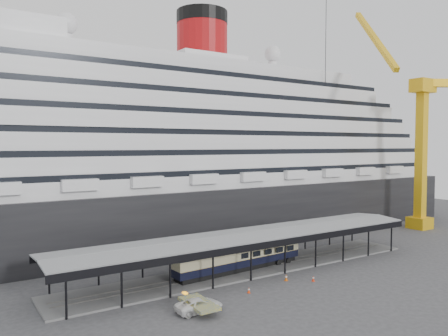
{
  "coord_description": "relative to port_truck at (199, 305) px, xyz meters",
  "views": [
    {
      "loc": [
        -36.18,
        -43.81,
        17.53
      ],
      "look_at": [
        -2.44,
        8.0,
        14.29
      ],
      "focal_mm": 35.0,
      "sensor_mm": 36.0,
      "label": 1
    }
  ],
  "objects": [
    {
      "name": "traffic_cone_mid",
      "position": [
        17.48,
        0.92,
        -0.34
      ],
      "size": [
        0.4,
        0.4,
        0.74
      ],
      "rotation": [
        0.0,
        0.0,
        -0.06
      ],
      "color": "red",
      "rests_on": "ground"
    },
    {
      "name": "cruise_ship",
      "position": [
        13.85,
        36.62,
        17.64
      ],
      "size": [
        130.0,
        30.0,
        43.9
      ],
      "color": "black",
      "rests_on": "ground"
    },
    {
      "name": "traffic_cone_right",
      "position": [
        14.73,
        3.02,
        -0.3
      ],
      "size": [
        0.54,
        0.54,
        0.84
      ],
      "rotation": [
        0.0,
        0.0,
        0.33
      ],
      "color": "#D0560B",
      "rests_on": "ground"
    },
    {
      "name": "ground",
      "position": [
        13.8,
        4.62,
        -0.71
      ],
      "size": [
        200.0,
        200.0,
        0.0
      ],
      "primitive_type": "plane",
      "color": "#3A3A3C",
      "rests_on": "ground"
    },
    {
      "name": "crane_yellow",
      "position": [
        60.86,
        15.16,
        19.25
      ],
      "size": [
        23.83,
        18.78,
        47.6
      ],
      "color": "gold",
      "rests_on": "ground"
    },
    {
      "name": "platform_canopy",
      "position": [
        13.8,
        9.62,
        1.65
      ],
      "size": [
        56.0,
        9.18,
        5.3
      ],
      "color": "slate",
      "rests_on": "ground"
    },
    {
      "name": "traffic_cone_left",
      "position": [
        7.87,
        1.85,
        -0.36
      ],
      "size": [
        0.47,
        0.47,
        0.71
      ],
      "rotation": [
        0.0,
        0.0,
        -0.37
      ],
      "color": "red",
      "rests_on": "ground"
    },
    {
      "name": "pullman_carriage",
      "position": [
        11.92,
        9.62,
        1.76
      ],
      "size": [
        20.68,
        3.95,
        20.18
      ],
      "rotation": [
        0.0,
        0.0,
        0.06
      ],
      "color": "black",
      "rests_on": "ground"
    },
    {
      "name": "port_truck",
      "position": [
        0.0,
        0.0,
        0.0
      ],
      "size": [
        5.17,
        2.47,
        1.42
      ],
      "primitive_type": "imported",
      "rotation": [
        0.0,
        0.0,
        1.55
      ],
      "color": "white",
      "rests_on": "ground"
    }
  ]
}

